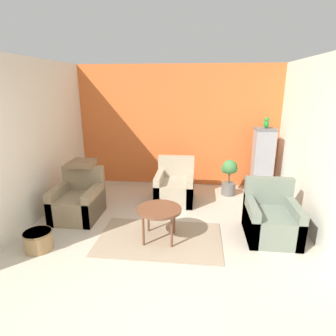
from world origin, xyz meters
name	(u,v)px	position (x,y,z in m)	size (l,w,h in m)	color
ground_plane	(149,299)	(0.00, 0.00, 0.00)	(20.00, 20.00, 0.00)	beige
wall_back_accent	(177,127)	(0.00, 3.79, 1.33)	(4.54, 0.06, 2.66)	orange
wall_left	(35,141)	(-2.24, 1.88, 1.33)	(0.06, 3.76, 2.66)	silver
wall_right	(316,147)	(2.24, 1.88, 1.33)	(0.06, 3.76, 2.66)	silver
area_rug	(160,239)	(-0.06, 1.24, 0.01)	(1.84, 1.16, 0.01)	gray
coffee_table	(159,211)	(-0.06, 1.24, 0.46)	(0.65, 0.65, 0.51)	brown
armchair_left	(78,202)	(-1.57, 1.84, 0.27)	(0.73, 0.83, 0.84)	#8E7A5B
armchair_right	(271,220)	(1.61, 1.53, 0.27)	(0.73, 0.83, 0.84)	slate
armchair_middle	(175,187)	(0.04, 2.75, 0.27)	(0.73, 0.83, 0.84)	tan
birdcage	(262,164)	(1.81, 3.31, 0.66)	(0.56, 0.56, 1.40)	slate
parrot	(266,123)	(1.81, 3.31, 1.50)	(0.11, 0.19, 0.23)	#1E842D
potted_plant	(229,175)	(1.13, 3.18, 0.42)	(0.33, 0.30, 0.76)	#66605B
wicker_basket	(38,240)	(-1.70, 0.78, 0.15)	(0.39, 0.39, 0.28)	#A37F51
throw_pillow	(82,163)	(-1.57, 2.15, 0.89)	(0.41, 0.41, 0.10)	#846647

